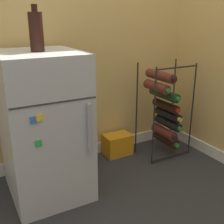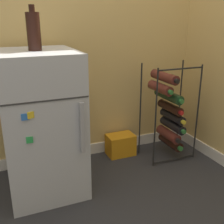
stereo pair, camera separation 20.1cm
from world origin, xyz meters
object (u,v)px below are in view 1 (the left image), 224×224
Objects in this scene: mini_fridge at (44,126)px; fridge_top_bottle at (36,31)px; wine_rack at (164,110)px; soda_box at (117,144)px.

mini_fridge is 0.57m from fridge_top_bottle.
fridge_top_bottle is at bearing -176.30° from wine_rack.
mini_fridge is at bearing 89.17° from fridge_top_bottle.
soda_box is 0.89× the size of fridge_top_bottle.
soda_box is 1.18m from fridge_top_bottle.
fridge_top_bottle reaches higher than soda_box.
fridge_top_bottle reaches higher than mini_fridge.
mini_fridge reaches higher than wine_rack.
mini_fridge is 1.19× the size of wine_rack.
wine_rack is 0.49m from soda_box.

